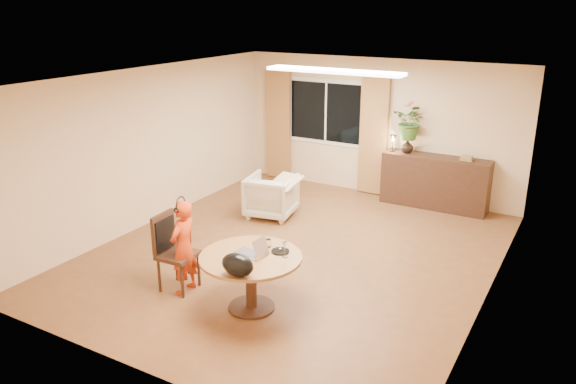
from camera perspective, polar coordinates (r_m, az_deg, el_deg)
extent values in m
plane|color=brown|center=(8.45, 0.76, -6.22)|extent=(6.50, 6.50, 0.00)
plane|color=white|center=(7.72, 0.84, 11.55)|extent=(6.50, 6.50, 0.00)
plane|color=beige|center=(10.86, 9.16, 6.47)|extent=(5.50, 0.00, 5.50)
plane|color=beige|center=(9.57, -13.82, 4.51)|extent=(0.00, 6.50, 6.50)
plane|color=beige|center=(7.15, 20.49, -0.98)|extent=(0.00, 6.50, 6.50)
cube|color=white|center=(11.23, 3.89, 8.11)|extent=(1.70, 0.02, 1.30)
cube|color=black|center=(11.22, 3.86, 8.10)|extent=(1.55, 0.01, 1.15)
cube|color=white|center=(11.22, 3.86, 8.09)|extent=(0.04, 0.01, 1.15)
cube|color=brown|center=(11.72, -0.97, 6.82)|extent=(0.55, 0.08, 2.25)
cube|color=brown|center=(10.83, 8.69, 5.61)|extent=(0.55, 0.08, 2.25)
cube|color=white|center=(8.79, 4.70, 12.14)|extent=(2.20, 0.35, 0.05)
cylinder|color=brown|center=(6.74, -3.83, -6.64)|extent=(1.23, 1.23, 0.04)
cylinder|color=black|center=(6.89, -3.76, -9.28)|extent=(0.13, 0.13, 0.66)
cylinder|color=black|center=(7.05, -3.71, -11.56)|extent=(0.57, 0.57, 0.03)
imported|color=red|center=(7.25, -10.58, -5.55)|extent=(0.47, 0.33, 1.24)
imported|color=#C0AF98|center=(9.76, -1.70, -0.38)|extent=(0.92, 0.94, 0.74)
cube|color=black|center=(10.50, 14.69, 0.99)|extent=(1.90, 0.47, 0.95)
imported|color=black|center=(10.48, 12.01, 4.59)|extent=(0.24, 0.24, 0.25)
imported|color=#246024|center=(10.37, 12.37, 7.00)|extent=(0.67, 0.61, 0.66)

